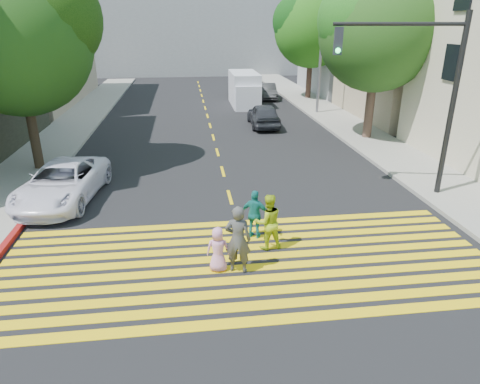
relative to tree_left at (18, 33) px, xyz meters
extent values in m
plane|color=black|center=(7.93, -10.19, -5.71)|extent=(120.00, 120.00, 0.00)
cube|color=gray|center=(-0.57, 11.81, -5.63)|extent=(3.00, 40.00, 0.15)
cube|color=gray|center=(16.43, 4.81, -5.63)|extent=(3.00, 60.00, 0.15)
cube|color=maroon|center=(1.03, -4.19, -5.63)|extent=(0.20, 8.00, 0.16)
cube|color=yellow|center=(7.93, -11.39, -5.70)|extent=(13.40, 0.35, 0.01)
cube|color=yellow|center=(7.93, -10.84, -5.70)|extent=(13.40, 0.35, 0.01)
cube|color=yellow|center=(7.93, -10.29, -5.70)|extent=(13.40, 0.35, 0.01)
cube|color=yellow|center=(7.93, -9.74, -5.70)|extent=(13.40, 0.35, 0.01)
cube|color=yellow|center=(7.93, -9.19, -5.70)|extent=(13.40, 0.35, 0.01)
cube|color=yellow|center=(7.93, -8.64, -5.70)|extent=(13.40, 0.35, 0.01)
cube|color=yellow|center=(7.93, -8.09, -5.70)|extent=(13.40, 0.35, 0.01)
cube|color=yellow|center=(7.93, -7.54, -5.70)|extent=(13.40, 0.35, 0.01)
cube|color=yellow|center=(7.93, -6.99, -5.70)|extent=(13.40, 0.35, 0.01)
cube|color=yellow|center=(7.93, -6.44, -5.70)|extent=(13.40, 0.35, 0.01)
cube|color=yellow|center=(7.93, -4.19, -5.70)|extent=(0.12, 1.40, 0.01)
cube|color=yellow|center=(7.93, -1.19, -5.70)|extent=(0.12, 1.40, 0.01)
cube|color=yellow|center=(7.93, 1.81, -5.70)|extent=(0.12, 1.40, 0.01)
cube|color=yellow|center=(7.93, 4.81, -5.70)|extent=(0.12, 1.40, 0.01)
cube|color=yellow|center=(7.93, 7.81, -5.70)|extent=(0.12, 1.40, 0.01)
cube|color=yellow|center=(7.93, 10.81, -5.70)|extent=(0.12, 1.40, 0.01)
cube|color=yellow|center=(7.93, 13.81, -5.70)|extent=(0.12, 1.40, 0.01)
cube|color=yellow|center=(7.93, 16.81, -5.70)|extent=(0.12, 1.40, 0.01)
cube|color=yellow|center=(7.93, 19.81, -5.70)|extent=(0.12, 1.40, 0.01)
cube|color=yellow|center=(7.93, 22.81, -5.70)|extent=(0.12, 1.40, 0.01)
cube|color=yellow|center=(7.93, 25.81, -5.70)|extent=(0.12, 1.40, 0.01)
cube|color=yellow|center=(7.93, 28.81, -5.70)|extent=(0.12, 1.40, 0.01)
cube|color=tan|center=(22.93, 8.81, -0.71)|extent=(10.00, 10.00, 10.00)
cube|color=gray|center=(22.93, 19.81, -0.71)|extent=(10.00, 10.00, 10.00)
cube|color=gray|center=(7.93, 37.81, 0.29)|extent=(30.00, 8.00, 12.00)
cylinder|color=#312514|center=(-0.08, -0.03, -4.19)|extent=(0.41, 0.41, 3.05)
sphere|color=#224A13|center=(-0.08, -0.03, -0.32)|extent=(5.91, 5.91, 5.86)
sphere|color=black|center=(1.09, 0.24, 0.56)|extent=(4.43, 4.43, 4.40)
cylinder|color=#4A3428|center=(16.42, 3.33, -4.10)|extent=(0.53, 0.53, 3.22)
sphere|color=#1F5114|center=(16.42, 3.33, -0.07)|extent=(6.80, 6.80, 6.06)
sphere|color=black|center=(17.66, 3.49, 0.84)|extent=(5.10, 5.10, 4.54)
sphere|color=#145412|center=(15.34, 3.25, 0.54)|extent=(4.76, 4.76, 4.24)
cylinder|color=black|center=(16.77, 16.64, -4.13)|extent=(0.53, 0.53, 3.16)
sphere|color=#195B12|center=(16.77, 16.64, -0.15)|extent=(7.17, 7.17, 6.01)
sphere|color=#096312|center=(18.01, 16.67, 0.75)|extent=(5.38, 5.38, 4.51)
sphere|color=#0C3608|center=(15.70, 16.68, 0.45)|extent=(5.02, 5.02, 4.21)
imported|color=#434343|center=(7.61, -9.29, -4.78)|extent=(0.77, 0.60, 1.87)
imported|color=#A6C41B|center=(8.61, -8.16, -4.88)|extent=(0.89, 0.74, 1.67)
imported|color=#DF90C6|center=(7.10, -9.18, -5.09)|extent=(0.65, 0.46, 1.24)
imported|color=#197B7D|center=(8.35, -7.46, -4.95)|extent=(0.97, 0.71, 1.52)
imported|color=white|center=(1.86, -3.70, -5.01)|extent=(2.94, 5.29, 1.40)
imported|color=#282930|center=(11.25, 7.18, -4.99)|extent=(1.81, 4.27, 1.44)
imported|color=#9D9D9D|center=(11.34, 20.27, -5.04)|extent=(2.21, 4.71, 1.33)
imported|color=#28292C|center=(13.43, 17.31, -5.08)|extent=(1.63, 3.91, 1.26)
cube|color=silver|center=(11.06, 14.74, -4.46)|extent=(2.06, 5.03, 2.50)
cube|color=silver|center=(11.03, 12.54, -4.81)|extent=(1.92, 1.22, 1.80)
cylinder|color=black|center=(10.23, 12.95, -5.36)|extent=(0.26, 0.70, 0.70)
cylinder|color=black|center=(11.84, 12.93, -5.36)|extent=(0.26, 0.70, 0.70)
cylinder|color=black|center=(10.27, 16.55, -5.36)|extent=(0.26, 0.70, 0.70)
cylinder|color=black|center=(11.88, 16.53, -5.36)|extent=(0.26, 0.70, 0.70)
cylinder|color=black|center=(15.72, -5.00, -2.46)|extent=(0.23, 0.23, 6.50)
cylinder|color=black|center=(13.61, -4.50, 0.36)|extent=(4.25, 1.12, 0.13)
cube|color=#262832|center=(11.71, -4.05, -0.19)|extent=(0.34, 0.34, 0.91)
sphere|color=#1EDA53|center=(11.68, -4.20, -0.49)|extent=(0.21, 0.21, 0.17)
cylinder|color=gray|center=(15.71, 10.48, -0.69)|extent=(0.21, 0.21, 10.04)
camera|label=1|loc=(6.43, -18.95, 0.43)|focal=32.00mm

